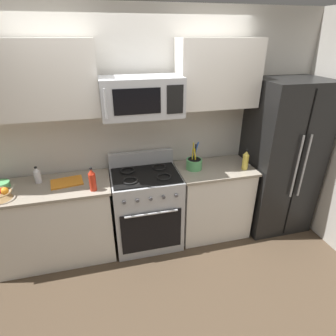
% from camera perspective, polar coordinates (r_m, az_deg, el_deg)
% --- Properties ---
extents(ground_plane, '(16.00, 16.00, 0.00)m').
position_cam_1_polar(ground_plane, '(3.11, -2.07, -21.89)').
color(ground_plane, '#473828').
extents(wall_back, '(8.00, 0.10, 2.60)m').
position_cam_1_polar(wall_back, '(3.21, -6.15, 7.58)').
color(wall_back, beige).
rests_on(wall_back, ground).
extents(counter_left, '(1.29, 0.59, 0.91)m').
position_cam_1_polar(counter_left, '(3.30, -22.82, -10.49)').
color(counter_left, silver).
rests_on(counter_left, ground).
extents(range_oven, '(0.76, 0.63, 1.09)m').
position_cam_1_polar(range_oven, '(3.25, -4.50, -8.36)').
color(range_oven, '#B2B5BA').
rests_on(range_oven, ground).
extents(counter_right, '(0.88, 0.59, 0.91)m').
position_cam_1_polar(counter_right, '(3.47, 9.26, -6.64)').
color(counter_right, silver).
rests_on(counter_right, ground).
extents(refrigerator, '(0.79, 0.70, 1.89)m').
position_cam_1_polar(refrigerator, '(3.64, 22.47, 1.90)').
color(refrigerator, black).
rests_on(refrigerator, ground).
extents(microwave, '(0.79, 0.44, 0.38)m').
position_cam_1_polar(microwave, '(2.77, -5.55, 14.61)').
color(microwave, '#B2B5BA').
extents(upper_cabinets_left, '(1.28, 0.34, 0.70)m').
position_cam_1_polar(upper_cabinets_left, '(2.90, -27.79, 15.96)').
color(upper_cabinets_left, silver).
extents(upper_cabinets_right, '(0.87, 0.34, 0.70)m').
position_cam_1_polar(upper_cabinets_right, '(3.09, 10.33, 18.84)').
color(upper_cabinets_right, silver).
extents(utensil_crock, '(0.18, 0.18, 0.33)m').
position_cam_1_polar(utensil_crock, '(3.16, 5.49, 0.97)').
color(utensil_crock, '#59AD66').
rests_on(utensil_crock, counter_right).
extents(fruit_basket, '(0.22, 0.22, 0.10)m').
position_cam_1_polar(fruit_basket, '(3.03, -31.68, -4.74)').
color(fruit_basket, '#9E7A4C').
rests_on(fruit_basket, counter_left).
extents(cutting_board, '(0.35, 0.26, 0.02)m').
position_cam_1_polar(cutting_board, '(3.06, -20.42, -2.80)').
color(cutting_board, orange).
rests_on(cutting_board, counter_left).
extents(bottle_hot_sauce, '(0.07, 0.07, 0.25)m').
position_cam_1_polar(bottle_hot_sauce, '(2.79, -15.57, -2.43)').
color(bottle_hot_sauce, red).
rests_on(bottle_hot_sauce, counter_left).
extents(bottle_vinegar, '(0.07, 0.07, 0.18)m').
position_cam_1_polar(bottle_vinegar, '(3.15, -25.69, -1.41)').
color(bottle_vinegar, silver).
rests_on(bottle_vinegar, counter_left).
extents(bottle_oil, '(0.07, 0.07, 0.24)m').
position_cam_1_polar(bottle_oil, '(3.24, 15.92, 1.57)').
color(bottle_oil, gold).
rests_on(bottle_oil, counter_right).
extents(prep_bowl, '(0.15, 0.15, 0.06)m').
position_cam_1_polar(prep_bowl, '(3.25, -31.45, -2.96)').
color(prep_bowl, '#59AD66').
rests_on(prep_bowl, counter_left).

